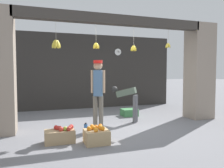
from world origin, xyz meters
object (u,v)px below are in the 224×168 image
(worker_stooping, at_px, (128,99))
(fruit_crate_apples, at_px, (60,135))
(shopkeeper, at_px, (98,89))
(water_bottle, at_px, (86,129))
(wall_clock, at_px, (118,52))
(fruit_crate_oranges, at_px, (96,136))
(produce_box_green, at_px, (129,112))

(worker_stooping, distance_m, fruit_crate_apples, 2.40)
(shopkeeper, bearing_deg, water_bottle, 64.69)
(worker_stooping, height_order, wall_clock, wall_clock)
(worker_stooping, distance_m, fruit_crate_oranges, 2.07)
(produce_box_green, xyz_separation_m, wall_clock, (0.29, 1.85, 2.08))
(shopkeeper, height_order, wall_clock, wall_clock)
(fruit_crate_oranges, bearing_deg, shopkeeper, 73.12)
(worker_stooping, xyz_separation_m, water_bottle, (-1.40, -0.90, -0.53))
(fruit_crate_oranges, distance_m, fruit_crate_apples, 0.73)
(fruit_crate_oranges, bearing_deg, water_bottle, 98.30)
(water_bottle, xyz_separation_m, wall_clock, (2.04, 3.50, 2.06))
(shopkeeper, xyz_separation_m, fruit_crate_apples, (-0.96, -0.66, -0.85))
(fruit_crate_oranges, relative_size, produce_box_green, 0.96)
(shopkeeper, distance_m, fruit_crate_apples, 1.44)
(shopkeeper, height_order, produce_box_green, shopkeeper)
(fruit_crate_oranges, xyz_separation_m, produce_box_green, (1.66, 2.26, -0.04))
(fruit_crate_apples, height_order, wall_clock, wall_clock)
(worker_stooping, xyz_separation_m, fruit_crate_apples, (-1.99, -1.24, -0.51))
(worker_stooping, bearing_deg, wall_clock, 24.33)
(fruit_crate_apples, height_order, water_bottle, fruit_crate_apples)
(worker_stooping, height_order, produce_box_green, worker_stooping)
(fruit_crate_apples, relative_size, wall_clock, 2.05)
(water_bottle, relative_size, wall_clock, 0.97)
(shopkeeper, relative_size, wall_clock, 5.92)
(fruit_crate_oranges, bearing_deg, worker_stooping, 49.02)
(worker_stooping, bearing_deg, shopkeeper, 157.29)
(fruit_crate_oranges, distance_m, wall_clock, 4.98)
(water_bottle, bearing_deg, fruit_crate_oranges, -81.70)
(fruit_crate_oranges, height_order, fruit_crate_apples, fruit_crate_oranges)
(fruit_crate_apples, height_order, produce_box_green, fruit_crate_apples)
(produce_box_green, bearing_deg, fruit_crate_apples, -139.70)
(water_bottle, height_order, wall_clock, wall_clock)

